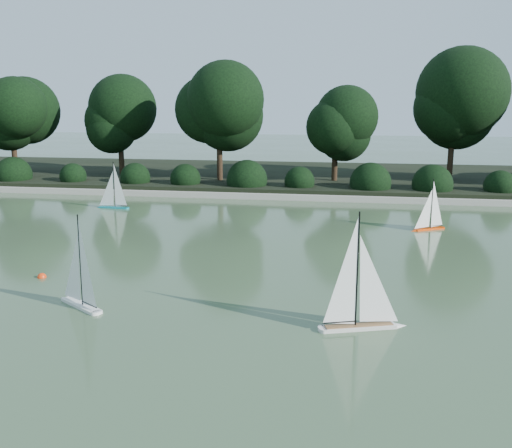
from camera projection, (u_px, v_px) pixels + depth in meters
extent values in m
plane|color=#354B2D|center=(255.00, 297.00, 9.27)|extent=(80.00, 80.00, 0.00)
cube|color=gray|center=(300.00, 197.00, 17.92)|extent=(40.00, 0.35, 0.18)
cube|color=black|center=(309.00, 178.00, 21.76)|extent=(40.00, 8.00, 0.30)
cylinder|color=black|center=(15.00, 162.00, 21.57)|extent=(0.20, 0.20, 1.51)
sphere|color=black|center=(11.00, 113.00, 21.17)|extent=(2.38, 2.38, 2.38)
cylinder|color=black|center=(122.00, 164.00, 21.55)|extent=(0.20, 0.20, 1.37)
sphere|color=black|center=(119.00, 119.00, 21.18)|extent=(2.24, 2.24, 2.24)
cylinder|color=black|center=(220.00, 165.00, 20.04)|extent=(0.20, 0.20, 1.66)
sphere|color=black|center=(219.00, 106.00, 19.60)|extent=(2.66, 2.66, 2.66)
cylinder|color=black|center=(334.00, 171.00, 19.96)|extent=(0.20, 0.20, 1.26)
sphere|color=black|center=(336.00, 125.00, 19.61)|extent=(2.10, 2.10, 2.10)
cylinder|color=black|center=(450.00, 164.00, 19.97)|extent=(0.20, 0.20, 1.73)
sphere|color=black|center=(455.00, 102.00, 19.51)|extent=(2.80, 2.80, 2.80)
sphere|color=black|center=(21.00, 175.00, 20.23)|extent=(1.10, 1.10, 1.10)
sphere|color=black|center=(74.00, 176.00, 19.93)|extent=(1.10, 1.10, 1.10)
sphere|color=black|center=(129.00, 178.00, 19.62)|extent=(1.10, 1.10, 1.10)
sphere|color=black|center=(185.00, 179.00, 19.32)|extent=(1.10, 1.10, 1.10)
sphere|color=black|center=(243.00, 180.00, 19.01)|extent=(1.10, 1.10, 1.10)
sphere|color=black|center=(303.00, 182.00, 18.71)|extent=(1.10, 1.10, 1.10)
sphere|color=black|center=(364.00, 183.00, 18.40)|extent=(1.10, 1.10, 1.10)
sphere|color=black|center=(428.00, 184.00, 18.10)|extent=(1.10, 1.10, 1.10)
sphere|color=black|center=(494.00, 186.00, 17.79)|extent=(1.10, 1.10, 1.10)
cube|color=silver|center=(81.00, 304.00, 8.84)|extent=(0.86, 0.67, 0.09)
cone|color=silver|center=(64.00, 296.00, 9.20)|extent=(0.26, 0.26, 0.18)
cylinder|color=silver|center=(97.00, 311.00, 8.53)|extent=(0.15, 0.15, 0.09)
cylinder|color=black|center=(79.00, 258.00, 8.64)|extent=(0.03, 0.03, 1.42)
cylinder|color=black|center=(89.00, 302.00, 8.65)|extent=(0.36, 0.25, 0.01)
cube|color=silver|center=(359.00, 325.00, 8.00)|extent=(1.07, 0.53, 0.11)
cone|color=silver|center=(400.00, 322.00, 8.09)|extent=(0.27, 0.27, 0.21)
cylinder|color=silver|center=(323.00, 328.00, 7.92)|extent=(0.16, 0.16, 0.11)
cube|color=olive|center=(359.00, 321.00, 7.99)|extent=(0.97, 0.45, 0.01)
cylinder|color=black|center=(358.00, 266.00, 7.80)|extent=(0.03, 0.03, 1.63)
cylinder|color=black|center=(340.00, 319.00, 7.93)|extent=(0.47, 0.17, 0.02)
cube|color=#ED3F07|center=(429.00, 228.00, 13.93)|extent=(0.76, 0.53, 0.08)
cone|color=#ED3F07|center=(414.00, 230.00, 13.77)|extent=(0.21, 0.21, 0.16)
cylinder|color=#ED3F07|center=(442.00, 227.00, 14.07)|extent=(0.13, 0.13, 0.08)
cylinder|color=black|center=(432.00, 202.00, 13.80)|extent=(0.02, 0.02, 1.22)
cylinder|color=black|center=(436.00, 224.00, 13.99)|extent=(0.32, 0.19, 0.01)
cube|color=#107D87|center=(114.00, 207.00, 16.62)|extent=(0.87, 0.26, 0.09)
cone|color=#107D87|center=(99.00, 206.00, 16.74)|extent=(0.19, 0.19, 0.17)
cylinder|color=#107D87|center=(127.00, 207.00, 16.51)|extent=(0.11, 0.11, 0.09)
cylinder|color=black|center=(114.00, 183.00, 16.45)|extent=(0.02, 0.02, 1.32)
cylinder|color=black|center=(121.00, 204.00, 16.54)|extent=(0.39, 0.06, 0.01)
sphere|color=red|center=(42.00, 277.00, 10.27)|extent=(0.16, 0.16, 0.16)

